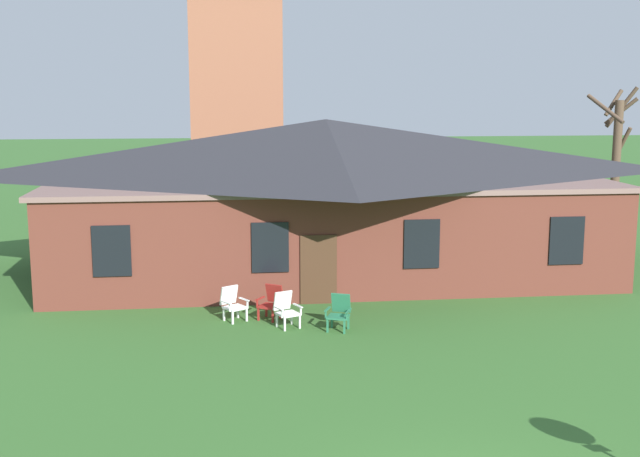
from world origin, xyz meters
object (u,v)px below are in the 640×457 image
object	(u,v)px
lawn_chair_by_porch	(233,303)
lawn_chair_near_door	(272,301)
lawn_chair_left_end	(286,309)
lawn_chair_middle	(339,311)

from	to	relation	value
lawn_chair_by_porch	lawn_chair_near_door	bearing A→B (deg)	1.44
lawn_chair_left_end	lawn_chair_middle	xyz separation A→B (m)	(1.40, -0.43, 0.00)
lawn_chair_left_end	lawn_chair_middle	size ratio (longest dim) A/B	1.00
lawn_chair_near_door	lawn_chair_middle	bearing A→B (deg)	-36.00
lawn_chair_by_porch	lawn_chair_near_door	xyz separation A→B (m)	(1.09, 0.03, 0.00)
lawn_chair_by_porch	lawn_chair_left_end	xyz separation A→B (m)	(1.43, -0.80, 0.00)
lawn_chair_by_porch	lawn_chair_left_end	size ratio (longest dim) A/B	1.00
lawn_chair_by_porch	lawn_chair_left_end	world-z (taller)	same
lawn_chair_left_end	lawn_chair_near_door	bearing A→B (deg)	112.36
lawn_chair_by_porch	lawn_chair_near_door	size ratio (longest dim) A/B	1.00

